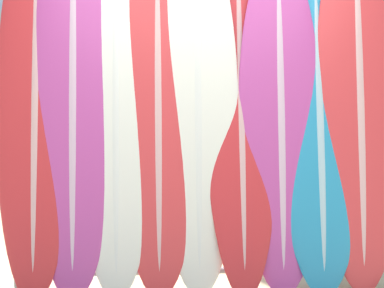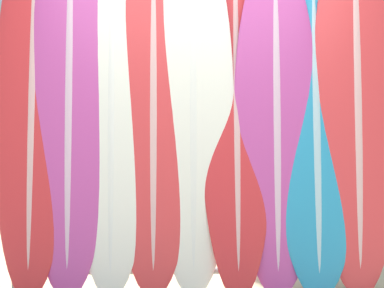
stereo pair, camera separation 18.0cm
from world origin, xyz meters
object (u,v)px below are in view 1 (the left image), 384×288
object	(u,v)px
surfboard_slot_2	(116,125)
surfboard_slot_6	(280,119)
surfboard_slot_7	(319,127)
person_mid_beach	(85,96)
surfboard_slot_5	(241,105)
surfboard_slot_4	(198,108)
surfboard_slot_1	(74,97)
surfboard_slot_3	(158,115)
surfboard_rack	(198,221)
surfboard_slot_8	(359,103)
person_near_water	(187,105)
surfboard_slot_0	(36,96)

from	to	relation	value
surfboard_slot_2	surfboard_slot_6	size ratio (longest dim) A/B	0.97
surfboard_slot_7	person_mid_beach	distance (m)	7.56
surfboard_slot_5	person_mid_beach	bearing A→B (deg)	106.23
surfboard_slot_2	surfboard_slot_6	xyz separation A→B (m)	(1.10, 0.00, 0.03)
surfboard_slot_4	surfboard_slot_6	size ratio (longest dim) A/B	1.07
surfboard_slot_1	surfboard_slot_4	xyz separation A→B (m)	(0.82, -0.02, -0.07)
surfboard_slot_7	surfboard_slot_6	bearing A→B (deg)	179.22
surfboard_slot_3	surfboard_rack	bearing A→B (deg)	-7.70
surfboard_slot_7	person_mid_beach	size ratio (longest dim) A/B	1.25
surfboard_slot_3	surfboard_slot_8	bearing A→B (deg)	0.28
surfboard_rack	surfboard_slot_7	distance (m)	1.03
surfboard_slot_3	person_mid_beach	bearing A→B (deg)	101.95
surfboard_slot_3	surfboard_slot_5	distance (m)	0.56
surfboard_slot_5	person_near_water	xyz separation A→B (m)	(-0.07, 6.11, -0.40)
person_near_water	person_mid_beach	distance (m)	2.20
surfboard_rack	person_mid_beach	xyz separation A→B (m)	(-1.77, 7.13, 0.49)
surfboard_slot_6	person_near_water	bearing A→B (deg)	93.13
surfboard_rack	surfboard_slot_2	world-z (taller)	surfboard_slot_2
surfboard_slot_8	person_mid_beach	size ratio (longest dim) A/B	1.43
surfboard_slot_6	surfboard_slot_1	bearing A→B (deg)	178.58
surfboard_slot_6	surfboard_slot_7	world-z (taller)	surfboard_slot_6
surfboard_slot_2	surfboard_slot_3	world-z (taller)	surfboard_slot_3
surfboard_slot_1	surfboard_slot_2	xyz separation A→B (m)	(0.28, -0.04, -0.19)
surfboard_slot_6	surfboard_slot_7	xyz separation A→B (m)	(0.26, -0.00, -0.05)
surfboard_slot_5	person_mid_beach	world-z (taller)	surfboard_slot_5
person_mid_beach	surfboard_slot_4	bearing A→B (deg)	-168.48
surfboard_slot_0	surfboard_slot_6	size ratio (longest dim) A/B	1.14
surfboard_slot_1	surfboard_slot_2	distance (m)	0.34
surfboard_slot_2	surfboard_slot_4	bearing A→B (deg)	1.88
surfboard_rack	surfboard_slot_1	world-z (taller)	surfboard_slot_1
person_mid_beach	surfboard_slot_0	bearing A→B (deg)	-176.82
surfboard_slot_0	person_mid_beach	bearing A→B (deg)	95.65
surfboard_rack	surfboard_slot_6	xyz separation A→B (m)	(0.55, 0.03, 0.69)
surfboard_slot_4	surfboard_slot_5	bearing A→B (deg)	5.36
surfboard_rack	surfboard_slot_8	distance (m)	1.35
surfboard_slot_3	surfboard_slot_5	xyz separation A→B (m)	(0.55, 0.03, 0.06)
surfboard_slot_3	surfboard_slot_1	bearing A→B (deg)	177.60
surfboard_slot_0	surfboard_slot_2	size ratio (longest dim) A/B	1.17
surfboard_slot_3	surfboard_slot_4	xyz separation A→B (m)	(0.26, 0.01, 0.05)
surfboard_slot_1	surfboard_slot_6	bearing A→B (deg)	-1.42
surfboard_slot_1	surfboard_slot_5	world-z (taller)	surfboard_slot_1
surfboard_slot_3	surfboard_slot_0	bearing A→B (deg)	177.24
surfboard_slot_2	surfboard_slot_4	size ratio (longest dim) A/B	0.91
surfboard_slot_3	surfboard_slot_4	distance (m)	0.27
surfboard_slot_4	surfboard_slot_6	distance (m)	0.56
surfboard_slot_6	person_near_water	size ratio (longest dim) A/B	1.49
surfboard_slot_1	person_mid_beach	xyz separation A→B (m)	(-0.94, 7.07, -0.35)
surfboard_slot_1	surfboard_slot_0	bearing A→B (deg)	176.41
surfboard_slot_1	surfboard_slot_7	xyz separation A→B (m)	(1.64, -0.04, -0.21)
surfboard_slot_5	surfboard_slot_7	distance (m)	0.55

